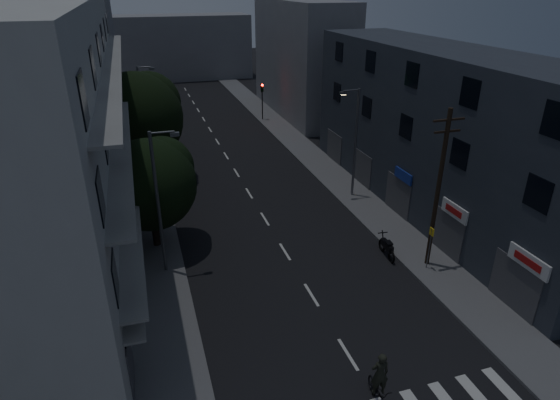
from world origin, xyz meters
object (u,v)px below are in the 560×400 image
bus_stop_sign (430,241)px  motorcycle (387,248)px  utility_pole (438,188)px  cyclist (378,386)px

bus_stop_sign → motorcycle: (-1.41, 2.01, -1.35)m
utility_pole → bus_stop_sign: 3.02m
bus_stop_sign → cyclist: bus_stop_sign is taller
bus_stop_sign → cyclist: (-7.04, -7.42, -1.08)m
utility_pole → cyclist: size_ratio=3.73×
bus_stop_sign → cyclist: bearing=-133.5°
cyclist → motorcycle: bearing=67.0°
motorcycle → cyclist: (-5.63, -9.44, 0.27)m
utility_pole → bus_stop_sign: (-0.30, -0.41, -2.98)m
bus_stop_sign → motorcycle: 2.81m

